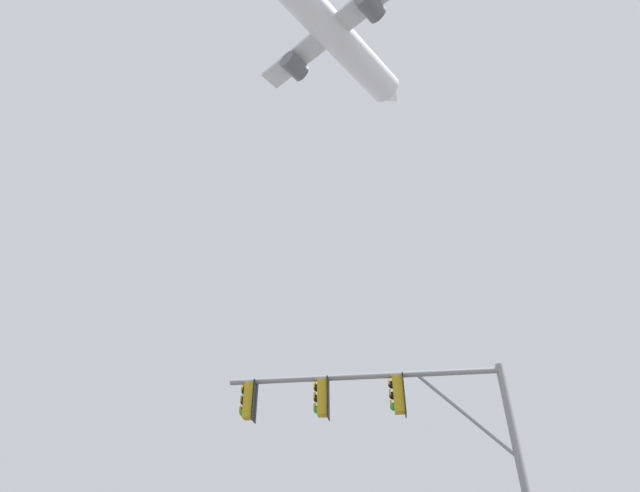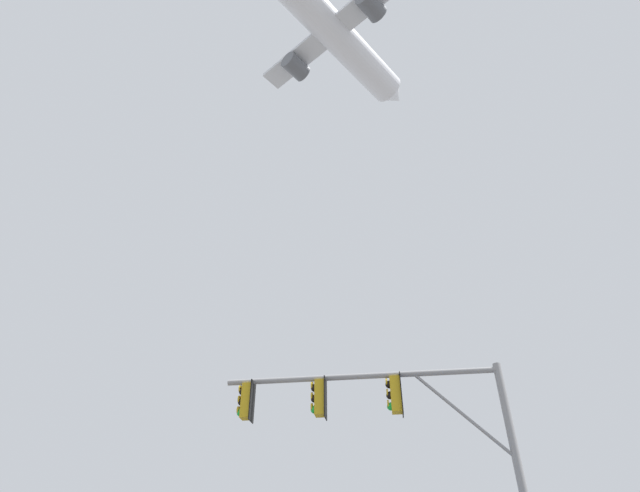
% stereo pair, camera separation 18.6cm
% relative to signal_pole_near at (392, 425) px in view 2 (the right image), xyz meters
% --- Properties ---
extents(signal_pole_near, '(7.13, 0.93, 6.44)m').
position_rel_signal_pole_near_xyz_m(signal_pole_near, '(0.00, 0.00, 0.00)').
color(signal_pole_near, gray).
rests_on(signal_pole_near, ground).
extents(airplane, '(18.82, 21.87, 7.02)m').
position_rel_signal_pole_near_xyz_m(airplane, '(-1.03, 20.03, 48.64)').
color(airplane, white).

